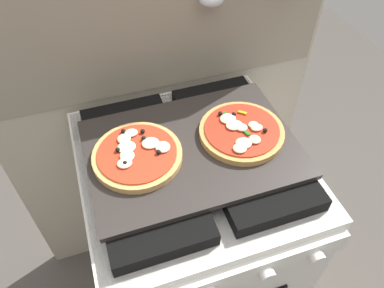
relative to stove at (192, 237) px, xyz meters
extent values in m
plane|color=#4C4742|center=(0.00, 0.00, -0.45)|extent=(4.00, 4.00, 0.00)
cube|color=#B2A893|center=(0.00, 0.34, 0.32)|extent=(1.10, 0.03, 1.55)
cube|color=gray|center=(0.00, 0.32, 0.70)|extent=(1.08, 0.00, 0.56)
cube|color=white|center=(0.00, 0.00, -0.02)|extent=(0.60, 0.60, 0.86)
cube|color=black|center=(0.00, 0.00, 0.40)|extent=(0.59, 0.59, 0.01)
cube|color=black|center=(-0.14, 0.00, 0.43)|extent=(0.24, 0.51, 0.04)
cube|color=black|center=(0.14, 0.00, 0.43)|extent=(0.24, 0.51, 0.04)
cube|color=white|center=(0.00, -0.31, 0.35)|extent=(0.58, 0.02, 0.07)
cylinder|color=silver|center=(0.07, -0.33, 0.35)|extent=(0.04, 0.02, 0.04)
cylinder|color=silver|center=(0.20, -0.33, 0.35)|extent=(0.04, 0.02, 0.04)
cube|color=#2D2826|center=(0.00, 0.00, 0.46)|extent=(0.54, 0.38, 0.02)
cylinder|color=tan|center=(-0.14, 0.01, 0.47)|extent=(0.23, 0.23, 0.02)
cylinder|color=red|center=(-0.14, 0.01, 0.49)|extent=(0.20, 0.20, 0.00)
ellipsoid|color=beige|center=(-0.10, 0.02, 0.49)|extent=(0.04, 0.04, 0.01)
ellipsoid|color=beige|center=(-0.16, 0.03, 0.49)|extent=(0.05, 0.04, 0.01)
ellipsoid|color=beige|center=(-0.08, 0.00, 0.49)|extent=(0.04, 0.04, 0.01)
ellipsoid|color=beige|center=(-0.14, 0.08, 0.49)|extent=(0.03, 0.03, 0.01)
ellipsoid|color=beige|center=(-0.17, 0.00, 0.49)|extent=(0.04, 0.04, 0.01)
ellipsoid|color=beige|center=(-0.16, 0.06, 0.49)|extent=(0.03, 0.04, 0.01)
ellipsoid|color=beige|center=(-0.18, -0.02, 0.49)|extent=(0.04, 0.03, 0.01)
sphere|color=black|center=(-0.19, 0.03, 0.49)|extent=(0.01, 0.01, 0.01)
sphere|color=black|center=(-0.18, -0.02, 0.49)|extent=(0.01, 0.01, 0.01)
sphere|color=black|center=(-0.12, 0.04, 0.49)|extent=(0.01, 0.01, 0.01)
sphere|color=black|center=(-0.11, 0.07, 0.49)|extent=(0.01, 0.01, 0.01)
sphere|color=black|center=(-0.09, -0.01, 0.49)|extent=(0.01, 0.01, 0.01)
sphere|color=black|center=(-0.16, 0.09, 0.49)|extent=(0.01, 0.01, 0.01)
cylinder|color=tan|center=(0.14, 0.00, 0.47)|extent=(0.23, 0.23, 0.02)
cylinder|color=#B72D19|center=(0.14, 0.00, 0.49)|extent=(0.20, 0.20, 0.00)
ellipsoid|color=beige|center=(0.17, 0.00, 0.49)|extent=(0.03, 0.02, 0.01)
ellipsoid|color=beige|center=(0.12, 0.02, 0.49)|extent=(0.05, 0.04, 0.01)
ellipsoid|color=beige|center=(0.15, -0.05, 0.49)|extent=(0.03, 0.03, 0.01)
ellipsoid|color=beige|center=(0.14, 0.01, 0.49)|extent=(0.03, 0.03, 0.01)
ellipsoid|color=beige|center=(0.12, 0.04, 0.49)|extent=(0.04, 0.04, 0.01)
ellipsoid|color=beige|center=(0.17, -0.01, 0.49)|extent=(0.03, 0.03, 0.01)
ellipsoid|color=beige|center=(0.10, -0.06, 0.49)|extent=(0.04, 0.03, 0.01)
ellipsoid|color=beige|center=(0.12, -0.05, 0.49)|extent=(0.04, 0.04, 0.01)
cube|color=#19721E|center=(0.14, -0.02, 0.49)|extent=(0.01, 0.03, 0.00)
cube|color=gold|center=(0.16, 0.06, 0.49)|extent=(0.02, 0.02, 0.00)
sphere|color=black|center=(0.14, 0.05, 0.49)|extent=(0.01, 0.01, 0.01)
sphere|color=black|center=(0.19, -0.03, 0.49)|extent=(0.01, 0.01, 0.01)
cube|color=#19721E|center=(0.11, 0.06, 0.49)|extent=(0.02, 0.03, 0.00)
sphere|color=black|center=(0.10, 0.07, 0.49)|extent=(0.01, 0.01, 0.01)
camera|label=1|loc=(-0.21, -0.62, 1.18)|focal=34.89mm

